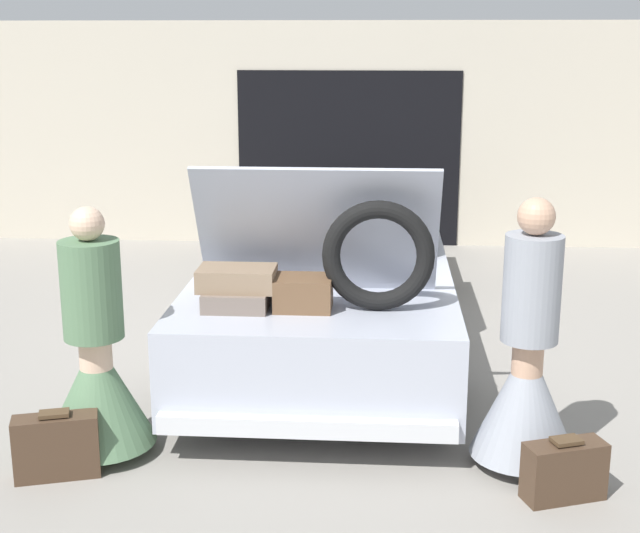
{
  "coord_description": "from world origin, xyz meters",
  "views": [
    {
      "loc": [
        0.44,
        -7.58,
        2.59
      ],
      "look_at": [
        0.0,
        -1.39,
        0.99
      ],
      "focal_mm": 50.0,
      "sensor_mm": 36.0,
      "label": 1
    }
  ],
  "objects_px": {
    "car": "(331,270)",
    "suitcase_beside_right_person": "(564,471)",
    "suitcase_beside_left_person": "(57,446)",
    "person_right": "(527,375)",
    "person_left": "(97,370)"
  },
  "relations": [
    {
      "from": "car",
      "to": "person_right",
      "type": "height_order",
      "value": "car"
    },
    {
      "from": "person_left",
      "to": "suitcase_beside_left_person",
      "type": "distance_m",
      "value": 0.53
    },
    {
      "from": "car",
      "to": "suitcase_beside_left_person",
      "type": "bearing_deg",
      "value": -118.45
    },
    {
      "from": "car",
      "to": "suitcase_beside_right_person",
      "type": "bearing_deg",
      "value": -61.77
    },
    {
      "from": "car",
      "to": "person_left",
      "type": "xyz_separation_m",
      "value": [
        -1.34,
        -2.43,
        -0.04
      ]
    },
    {
      "from": "suitcase_beside_right_person",
      "to": "suitcase_beside_left_person",
      "type": "bearing_deg",
      "value": 179.0
    },
    {
      "from": "person_right",
      "to": "suitcase_beside_right_person",
      "type": "height_order",
      "value": "person_right"
    },
    {
      "from": "person_left",
      "to": "person_right",
      "type": "distance_m",
      "value": 2.67
    },
    {
      "from": "person_right",
      "to": "suitcase_beside_left_person",
      "type": "bearing_deg",
      "value": 94.23
    },
    {
      "from": "person_right",
      "to": "suitcase_beside_right_person",
      "type": "relative_size",
      "value": 3.35
    },
    {
      "from": "person_left",
      "to": "person_right",
      "type": "xyz_separation_m",
      "value": [
        2.67,
        0.01,
        0.04
      ]
    },
    {
      "from": "person_left",
      "to": "car",
      "type": "bearing_deg",
      "value": 143.04
    },
    {
      "from": "car",
      "to": "suitcase_beside_left_person",
      "type": "relative_size",
      "value": 9.67
    },
    {
      "from": "car",
      "to": "suitcase_beside_right_person",
      "type": "xyz_separation_m",
      "value": [
        1.51,
        -2.82,
        -0.43
      ]
    },
    {
      "from": "suitcase_beside_left_person",
      "to": "suitcase_beside_right_person",
      "type": "distance_m",
      "value": 3.01
    }
  ]
}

